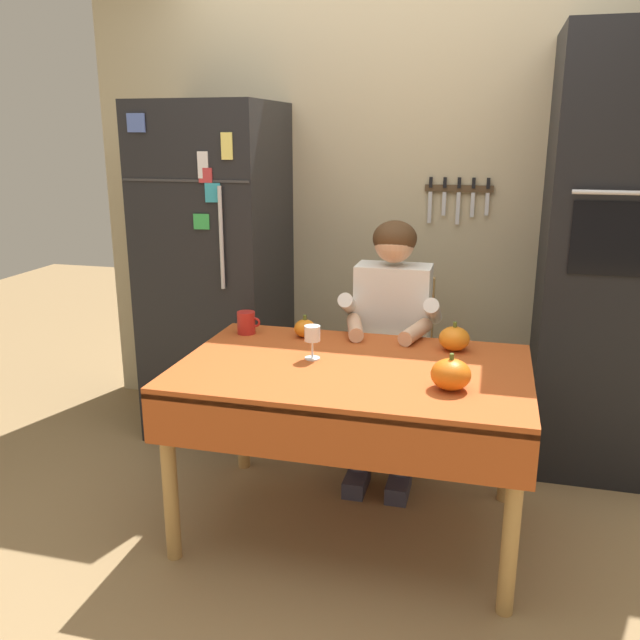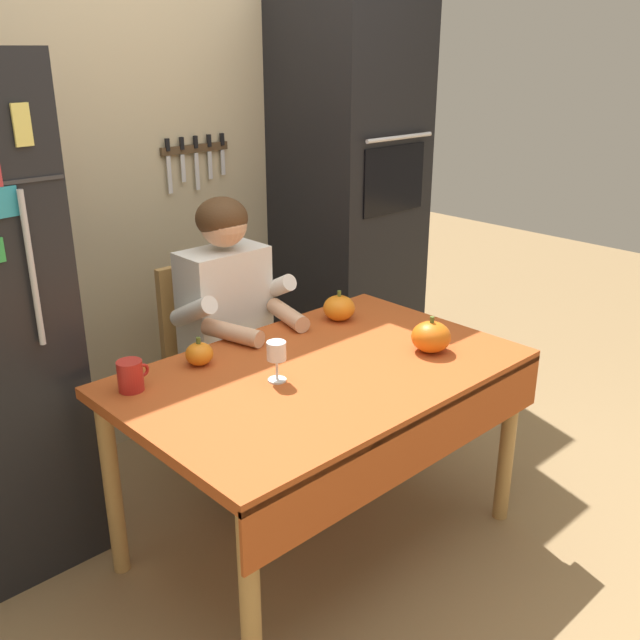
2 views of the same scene
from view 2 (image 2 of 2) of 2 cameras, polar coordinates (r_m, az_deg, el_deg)
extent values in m
plane|color=#93754C|center=(2.84, 1.53, -18.16)|extent=(10.00, 10.00, 0.00)
cube|color=#BCAD89|center=(3.36, -14.45, 11.90)|extent=(3.70, 0.10, 2.60)
cube|color=#4C3823|center=(3.44, -10.01, 13.39)|extent=(0.36, 0.02, 0.04)
cube|color=silver|center=(3.36, -11.97, 11.30)|extent=(0.02, 0.01, 0.17)
cube|color=black|center=(3.34, -12.13, 13.56)|extent=(0.02, 0.01, 0.06)
cube|color=silver|center=(3.40, -10.91, 11.84)|extent=(0.02, 0.01, 0.13)
cube|color=black|center=(3.38, -11.03, 13.72)|extent=(0.02, 0.01, 0.06)
cube|color=silver|center=(3.44, -9.82, 11.64)|extent=(0.02, 0.01, 0.17)
cube|color=black|center=(3.42, -9.95, 13.87)|extent=(0.02, 0.01, 0.06)
cube|color=silver|center=(3.48, -8.80, 12.15)|extent=(0.02, 0.01, 0.13)
cube|color=black|center=(3.46, -8.89, 14.02)|extent=(0.02, 0.01, 0.06)
cube|color=silver|center=(3.52, -7.79, 12.40)|extent=(0.02, 0.01, 0.12)
cube|color=black|center=(3.51, -7.86, 14.16)|extent=(0.02, 0.01, 0.06)
cylinder|color=silver|center=(2.38, -22.09, 3.75)|extent=(0.02, 0.02, 0.50)
cube|color=teal|center=(2.33, -23.87, 8.63)|extent=(0.08, 0.02, 0.09)
cube|color=#E5D666|center=(2.33, -22.76, 14.23)|extent=(0.06, 0.01, 0.12)
cube|color=black|center=(3.73, 2.30, 9.48)|extent=(0.60, 0.60, 2.10)
cube|color=black|center=(3.50, 5.96, 11.12)|extent=(0.42, 0.01, 0.32)
cylinder|color=silver|center=(3.45, 6.42, 14.33)|extent=(0.45, 0.02, 0.02)
cylinder|color=tan|center=(2.13, -5.61, -21.86)|extent=(0.06, 0.06, 0.70)
cylinder|color=tan|center=(2.67, -16.29, -12.77)|extent=(0.06, 0.06, 0.70)
cylinder|color=tan|center=(2.92, 14.80, -9.39)|extent=(0.06, 0.06, 0.70)
cylinder|color=tan|center=(3.33, 3.45, -4.70)|extent=(0.06, 0.06, 0.70)
cube|color=#B24C1E|center=(2.52, 0.08, -4.28)|extent=(1.40, 0.90, 0.04)
cube|color=#B24C1E|center=(2.30, 7.83, -9.94)|extent=(1.40, 0.01, 0.20)
cube|color=tan|center=(3.16, -7.77, -4.74)|extent=(0.40, 0.40, 0.04)
cube|color=tan|center=(3.20, -9.90, 0.47)|extent=(0.36, 0.04, 0.48)
cylinder|color=tan|center=(3.06, -8.26, -10.50)|extent=(0.04, 0.04, 0.41)
cylinder|color=tan|center=(3.31, -11.73, -8.15)|extent=(0.04, 0.04, 0.41)
cylinder|color=tan|center=(3.23, -3.32, -8.42)|extent=(0.04, 0.04, 0.41)
cylinder|color=tan|center=(3.47, -6.98, -6.37)|extent=(0.04, 0.04, 0.41)
cube|color=#38384C|center=(3.04, -4.61, -14.29)|extent=(0.10, 0.22, 0.08)
cube|color=#38384C|center=(3.15, -1.72, -12.88)|extent=(0.10, 0.22, 0.08)
cylinder|color=#38384C|center=(2.98, -5.46, -10.80)|extent=(0.09, 0.09, 0.38)
cylinder|color=#38384C|center=(3.08, -2.51, -9.49)|extent=(0.09, 0.09, 0.38)
cube|color=#38384C|center=(2.97, -7.41, -5.06)|extent=(0.12, 0.40, 0.11)
cube|color=#38384C|center=(3.06, -4.70, -4.07)|extent=(0.12, 0.40, 0.11)
cube|color=white|center=(2.99, -7.65, 1.19)|extent=(0.36, 0.20, 0.48)
cylinder|color=white|center=(2.82, -10.12, 0.65)|extent=(0.07, 0.26, 0.18)
cylinder|color=white|center=(3.04, -3.87, 2.47)|extent=(0.07, 0.26, 0.18)
cylinder|color=#D8A884|center=(2.74, -7.03, -1.02)|extent=(0.13, 0.27, 0.07)
cylinder|color=#D8A884|center=(2.90, -2.60, 0.40)|extent=(0.13, 0.27, 0.07)
sphere|color=#D8A884|center=(2.88, -7.75, 7.67)|extent=(0.19, 0.19, 0.19)
ellipsoid|color=#472D19|center=(2.88, -7.89, 8.09)|extent=(0.21, 0.21, 0.17)
cylinder|color=#B2231E|center=(2.41, -14.95, -4.34)|extent=(0.08, 0.08, 0.10)
torus|color=#B2231E|center=(2.43, -14.02, -3.93)|extent=(0.05, 0.01, 0.05)
cylinder|color=white|center=(2.42, -3.45, -4.81)|extent=(0.06, 0.06, 0.01)
cylinder|color=white|center=(2.40, -3.47, -3.96)|extent=(0.01, 0.01, 0.07)
cylinder|color=white|center=(2.37, -3.51, -2.47)|extent=(0.07, 0.07, 0.06)
ellipsoid|color=orange|center=(2.65, 8.89, -1.34)|extent=(0.15, 0.15, 0.11)
cylinder|color=#4C6023|center=(2.63, 8.97, 0.03)|extent=(0.02, 0.02, 0.02)
ellipsoid|color=orange|center=(2.55, -9.65, -2.69)|extent=(0.10, 0.10, 0.08)
cylinder|color=#4C6023|center=(2.53, -9.72, -1.62)|extent=(0.02, 0.02, 0.02)
ellipsoid|color=orange|center=(2.93, 1.54, 0.98)|extent=(0.13, 0.13, 0.10)
cylinder|color=#4C6023|center=(2.91, 1.55, 2.14)|extent=(0.02, 0.02, 0.02)
camera|label=1|loc=(2.24, 68.43, 3.80)|focal=37.33mm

